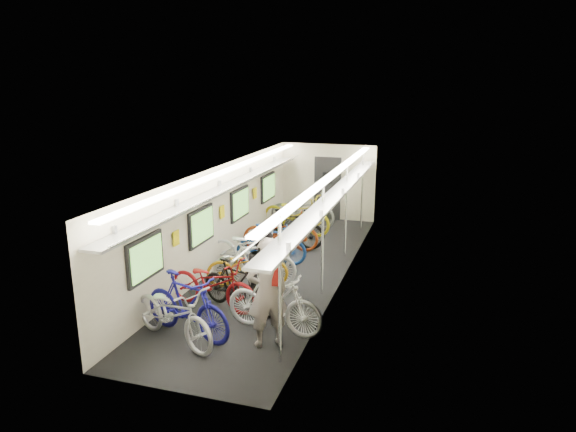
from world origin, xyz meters
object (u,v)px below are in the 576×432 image
Objects in this scene: bicycle_1 at (187,305)px; passenger_near at (267,292)px; passenger_mid at (264,271)px; backpack at (272,274)px; bicycle_0 at (173,313)px.

bicycle_1 is 1.48m from passenger_near.
bicycle_1 is at bearing -30.36° from passenger_near.
backpack is (0.58, -1.19, 0.46)m from passenger_mid.
bicycle_0 is 1.64m from passenger_near.
passenger_near is at bearing -172.73° from backpack.
passenger_near is 1.16× the size of passenger_mid.
bicycle_0 is 1.84m from backpack.
passenger_mid is (0.93, 1.31, 0.24)m from bicycle_1.
bicycle_1 is at bearing 0.29° from bicycle_0.
bicycle_1 is 1.68m from backpack.
bicycle_1 is at bearing 179.01° from backpack.
passenger_near reaches higher than passenger_mid.
passenger_mid is (1.05, 1.58, 0.29)m from bicycle_0.
passenger_mid reaches higher than bicycle_0.
passenger_mid is 4.29× the size of backpack.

